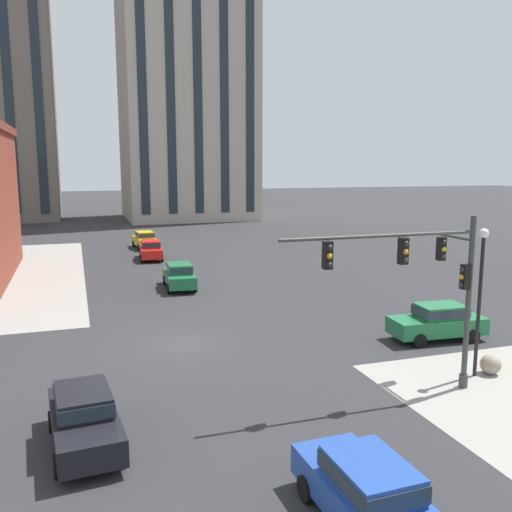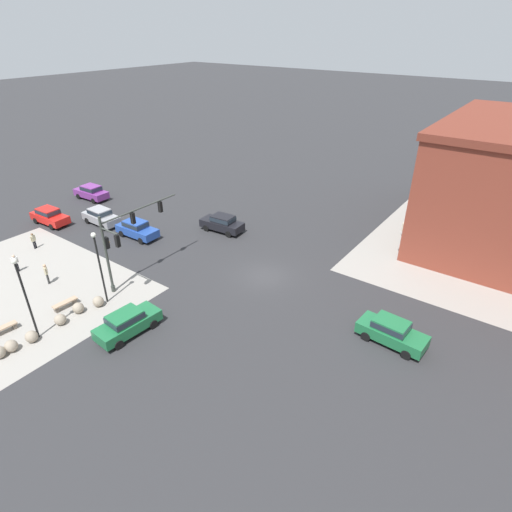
{
  "view_description": "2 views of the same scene",
  "coord_description": "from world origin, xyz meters",
  "px_view_note": "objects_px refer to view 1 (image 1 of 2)",
  "views": [
    {
      "loc": [
        -4.42,
        -23.97,
        8.08
      ],
      "look_at": [
        4.74,
        3.7,
        3.25
      ],
      "focal_mm": 38.47,
      "sensor_mm": 36.0,
      "label": 1
    },
    {
      "loc": [
        24.15,
        16.75,
        18.27
      ],
      "look_at": [
        0.64,
        -0.4,
        2.01
      ],
      "focal_mm": 29.23,
      "sensor_mm": 36.0,
      "label": 2
    }
  ],
  "objects_px": {
    "traffic_signal_main": "(432,278)",
    "car_cross_westbound": "(179,275)",
    "bollard_sphere_curb_a": "(490,364)",
    "street_lamp_corner_near": "(480,286)",
    "car_main_northbound_near": "(145,239)",
    "car_cross_far": "(368,491)",
    "car_main_southbound_near": "(151,249)",
    "car_main_southbound_far": "(84,416)",
    "car_main_northbound_far": "(438,321)"
  },
  "relations": [
    {
      "from": "car_cross_far",
      "to": "car_main_southbound_near",
      "type": "bearing_deg",
      "value": 89.69
    },
    {
      "from": "traffic_signal_main",
      "to": "car_main_southbound_near",
      "type": "bearing_deg",
      "value": 100.35
    },
    {
      "from": "car_main_northbound_far",
      "to": "car_main_southbound_far",
      "type": "bearing_deg",
      "value": -162.09
    },
    {
      "from": "street_lamp_corner_near",
      "to": "car_cross_far",
      "type": "bearing_deg",
      "value": -141.77
    },
    {
      "from": "car_main_northbound_near",
      "to": "street_lamp_corner_near",
      "type": "bearing_deg",
      "value": -77.9
    },
    {
      "from": "car_cross_westbound",
      "to": "car_cross_far",
      "type": "bearing_deg",
      "value": -91.08
    },
    {
      "from": "traffic_signal_main",
      "to": "car_cross_westbound",
      "type": "relative_size",
      "value": 1.66
    },
    {
      "from": "traffic_signal_main",
      "to": "bollard_sphere_curb_a",
      "type": "xyz_separation_m",
      "value": [
        3.33,
        0.53,
        -3.76
      ]
    },
    {
      "from": "bollard_sphere_curb_a",
      "to": "car_main_southbound_far",
      "type": "distance_m",
      "value": 15.21
    },
    {
      "from": "car_main_northbound_far",
      "to": "car_cross_westbound",
      "type": "xyz_separation_m",
      "value": [
        -9.49,
        14.56,
        0.0
      ]
    },
    {
      "from": "car_main_southbound_far",
      "to": "car_main_northbound_far",
      "type": "bearing_deg",
      "value": 17.91
    },
    {
      "from": "street_lamp_corner_near",
      "to": "car_main_southbound_near",
      "type": "relative_size",
      "value": 1.27
    },
    {
      "from": "car_main_southbound_far",
      "to": "bollard_sphere_curb_a",
      "type": "bearing_deg",
      "value": 3.15
    },
    {
      "from": "street_lamp_corner_near",
      "to": "car_main_northbound_near",
      "type": "distance_m",
      "value": 38.51
    },
    {
      "from": "bollard_sphere_curb_a",
      "to": "car_main_southbound_near",
      "type": "bearing_deg",
      "value": 106.36
    },
    {
      "from": "bollard_sphere_curb_a",
      "to": "car_main_southbound_near",
      "type": "relative_size",
      "value": 0.18
    },
    {
      "from": "traffic_signal_main",
      "to": "car_main_southbound_far",
      "type": "xyz_separation_m",
      "value": [
        -11.85,
        -0.31,
        -3.24
      ]
    },
    {
      "from": "bollard_sphere_curb_a",
      "to": "car_cross_far",
      "type": "bearing_deg",
      "value": -144.12
    },
    {
      "from": "traffic_signal_main",
      "to": "car_cross_far",
      "type": "bearing_deg",
      "value": -133.88
    },
    {
      "from": "car_main_northbound_far",
      "to": "car_main_southbound_near",
      "type": "relative_size",
      "value": 1.0
    },
    {
      "from": "car_main_southbound_near",
      "to": "car_main_southbound_far",
      "type": "xyz_separation_m",
      "value": [
        -6.12,
        -31.67,
        0.0
      ]
    },
    {
      "from": "car_main_northbound_near",
      "to": "car_main_southbound_far",
      "type": "bearing_deg",
      "value": -99.48
    },
    {
      "from": "car_main_northbound_far",
      "to": "car_cross_far",
      "type": "distance_m",
      "value": 14.85
    },
    {
      "from": "car_cross_westbound",
      "to": "traffic_signal_main",
      "type": "bearing_deg",
      "value": -74.3
    },
    {
      "from": "bollard_sphere_curb_a",
      "to": "car_cross_westbound",
      "type": "bearing_deg",
      "value": 114.95
    },
    {
      "from": "car_main_northbound_near",
      "to": "car_cross_westbound",
      "type": "relative_size",
      "value": 1.0
    },
    {
      "from": "street_lamp_corner_near",
      "to": "car_cross_far",
      "type": "relative_size",
      "value": 1.3
    },
    {
      "from": "traffic_signal_main",
      "to": "car_main_northbound_near",
      "type": "distance_m",
      "value": 38.65
    },
    {
      "from": "traffic_signal_main",
      "to": "car_main_northbound_far",
      "type": "height_order",
      "value": "traffic_signal_main"
    },
    {
      "from": "street_lamp_corner_near",
      "to": "car_main_southbound_far",
      "type": "relative_size",
      "value": 1.27
    },
    {
      "from": "car_cross_far",
      "to": "car_main_northbound_near",
      "type": "bearing_deg",
      "value": 89.35
    },
    {
      "from": "traffic_signal_main",
      "to": "street_lamp_corner_near",
      "type": "height_order",
      "value": "traffic_signal_main"
    },
    {
      "from": "car_main_southbound_near",
      "to": "car_cross_westbound",
      "type": "relative_size",
      "value": 1.01
    },
    {
      "from": "car_cross_westbound",
      "to": "car_cross_far",
      "type": "height_order",
      "value": "same"
    },
    {
      "from": "traffic_signal_main",
      "to": "car_cross_far",
      "type": "distance_m",
      "value": 9.15
    },
    {
      "from": "car_main_southbound_near",
      "to": "car_cross_westbound",
      "type": "height_order",
      "value": "same"
    },
    {
      "from": "car_main_northbound_near",
      "to": "car_cross_far",
      "type": "distance_m",
      "value": 44.3
    },
    {
      "from": "bollard_sphere_curb_a",
      "to": "car_cross_far",
      "type": "height_order",
      "value": "car_cross_far"
    },
    {
      "from": "street_lamp_corner_near",
      "to": "car_cross_westbound",
      "type": "distance_m",
      "value": 20.65
    },
    {
      "from": "traffic_signal_main",
      "to": "car_cross_westbound",
      "type": "xyz_separation_m",
      "value": [
        -5.45,
        19.39,
        -3.24
      ]
    },
    {
      "from": "street_lamp_corner_near",
      "to": "car_cross_far",
      "type": "height_order",
      "value": "street_lamp_corner_near"
    },
    {
      "from": "street_lamp_corner_near",
      "to": "car_cross_westbound",
      "type": "height_order",
      "value": "street_lamp_corner_near"
    },
    {
      "from": "car_main_southbound_near",
      "to": "car_cross_westbound",
      "type": "xyz_separation_m",
      "value": [
        0.28,
        -11.97,
        0.0
      ]
    },
    {
      "from": "street_lamp_corner_near",
      "to": "bollard_sphere_curb_a",
      "type": "bearing_deg",
      "value": -3.32
    },
    {
      "from": "car_main_southbound_near",
      "to": "street_lamp_corner_near",
      "type": "bearing_deg",
      "value": -74.83
    },
    {
      "from": "car_main_southbound_far",
      "to": "car_cross_far",
      "type": "height_order",
      "value": "same"
    },
    {
      "from": "bollard_sphere_curb_a",
      "to": "car_main_northbound_far",
      "type": "distance_m",
      "value": 4.39
    },
    {
      "from": "traffic_signal_main",
      "to": "street_lamp_corner_near",
      "type": "relative_size",
      "value": 1.3
    },
    {
      "from": "car_main_northbound_near",
      "to": "car_main_northbound_far",
      "type": "bearing_deg",
      "value": -74.12
    },
    {
      "from": "traffic_signal_main",
      "to": "car_cross_westbound",
      "type": "bearing_deg",
      "value": 105.7
    }
  ]
}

